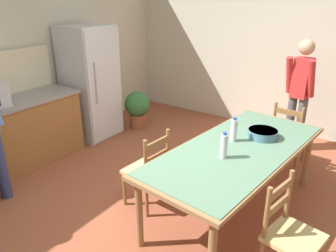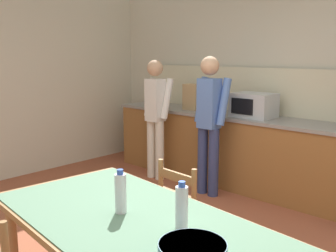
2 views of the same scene
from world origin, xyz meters
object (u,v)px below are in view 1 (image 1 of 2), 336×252
(potted_plant, at_px, (137,107))
(chair_side_near_left, at_px, (290,234))
(chair_head_end, at_px, (288,135))
(serving_bowl, at_px, (263,133))
(person_by_table, at_px, (300,90))
(bottle_near_centre, at_px, (224,146))
(refrigerator, at_px, (90,83))
(chair_side_far_left, at_px, (148,170))
(bottle_off_centre, at_px, (234,130))
(dining_table, at_px, (237,154))

(potted_plant, bearing_deg, chair_side_near_left, -120.75)
(chair_head_end, bearing_deg, chair_side_near_left, 109.98)
(serving_bowl, height_order, person_by_table, person_by_table)
(chair_head_end, relative_size, potted_plant, 1.36)
(bottle_near_centre, height_order, chair_side_near_left, bottle_near_centre)
(refrigerator, height_order, chair_side_far_left, refrigerator)
(serving_bowl, xyz_separation_m, chair_side_near_left, (-0.99, -0.62, -0.39))
(chair_side_near_left, bearing_deg, serving_bowl, 42.59)
(refrigerator, xyz_separation_m, bottle_off_centre, (-0.51, -2.73, 0.01))
(chair_head_end, relative_size, person_by_table, 0.55)
(chair_side_far_left, bearing_deg, potted_plant, -133.05)
(bottle_off_centre, height_order, person_by_table, person_by_table)
(chair_side_far_left, distance_m, chair_side_near_left, 1.59)
(serving_bowl, bearing_deg, chair_side_far_left, 130.53)
(bottle_near_centre, xyz_separation_m, serving_bowl, (0.68, -0.15, -0.07))
(bottle_off_centre, distance_m, chair_side_far_left, 1.03)
(potted_plant, bearing_deg, serving_bowl, -109.26)
(dining_table, bearing_deg, bottle_near_centre, 173.92)
(chair_head_end, bearing_deg, dining_table, 87.88)
(bottle_off_centre, distance_m, chair_head_end, 1.41)
(bottle_near_centre, bearing_deg, refrigerator, 71.84)
(dining_table, bearing_deg, serving_bowl, -16.66)
(bottle_near_centre, distance_m, chair_side_far_left, 0.95)
(dining_table, distance_m, serving_bowl, 0.43)
(bottle_off_centre, bearing_deg, chair_head_end, -11.53)
(chair_side_near_left, relative_size, potted_plant, 1.36)
(chair_side_far_left, xyz_separation_m, person_by_table, (2.42, -0.94, 0.49))
(dining_table, bearing_deg, chair_head_end, -6.13)
(bottle_off_centre, bearing_deg, chair_side_far_left, 127.30)
(chair_side_near_left, distance_m, person_by_table, 2.71)
(bottle_off_centre, distance_m, serving_bowl, 0.36)
(refrigerator, xyz_separation_m, person_by_table, (1.36, -2.93, 0.03))
(chair_side_near_left, distance_m, potted_plant, 3.66)
(bottle_near_centre, bearing_deg, dining_table, -6.08)
(chair_side_far_left, bearing_deg, bottle_off_centre, 131.66)
(bottle_near_centre, relative_size, person_by_table, 0.16)
(bottle_off_centre, relative_size, serving_bowl, 0.84)
(bottle_off_centre, relative_size, chair_head_end, 0.30)
(bottle_off_centre, bearing_deg, dining_table, -138.62)
(dining_table, relative_size, bottle_near_centre, 8.86)
(serving_bowl, bearing_deg, dining_table, 163.34)
(refrigerator, distance_m, chair_side_near_left, 3.81)
(bottle_near_centre, height_order, serving_bowl, bottle_near_centre)
(serving_bowl, bearing_deg, bottle_off_centre, 139.03)
(serving_bowl, relative_size, chair_side_far_left, 0.35)
(bottle_off_centre, bearing_deg, chair_side_near_left, -130.49)
(bottle_off_centre, bearing_deg, refrigerator, 79.45)
(bottle_near_centre, xyz_separation_m, bottle_off_centre, (0.41, 0.08, 0.00))
(chair_side_far_left, bearing_deg, person_by_table, 163.21)
(refrigerator, bearing_deg, person_by_table, -65.18)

